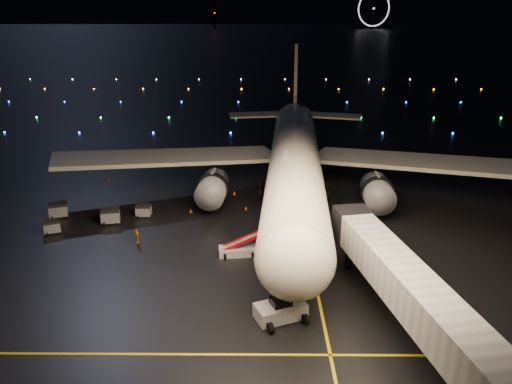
# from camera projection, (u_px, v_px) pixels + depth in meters

# --- Properties ---
(ground) EXTENTS (2000.00, 2000.00, 0.00)m
(ground) POSITION_uv_depth(u_px,v_px,m) (250.00, 50.00, 328.77)
(ground) COLOR black
(ground) RESTS_ON ground
(lane_centre) EXTENTS (0.25, 80.00, 0.02)m
(lane_centre) POSITION_uv_depth(u_px,v_px,m) (303.00, 222.00, 60.80)
(lane_centre) COLOR gold
(lane_centre) RESTS_ON ground
(lane_cross) EXTENTS (60.00, 0.25, 0.02)m
(lane_cross) POSITION_uv_depth(u_px,v_px,m) (104.00, 354.00, 37.41)
(lane_cross) COLOR gold
(lane_cross) RESTS_ON ground
(airliner) EXTENTS (69.65, 66.59, 18.63)m
(airliner) POSITION_uv_depth(u_px,v_px,m) (295.00, 128.00, 67.48)
(airliner) COLOR beige
(airliner) RESTS_ON ground
(pushback_tug) EXTENTS (4.68, 3.63, 1.98)m
(pushback_tug) POSITION_uv_depth(u_px,v_px,m) (281.00, 308.00, 41.41)
(pushback_tug) COLOR silver
(pushback_tug) RESTS_ON ground
(belt_loader) EXTENTS (6.08, 2.33, 2.87)m
(belt_loader) POSITION_uv_depth(u_px,v_px,m) (238.00, 243.00, 52.16)
(belt_loader) COLOR silver
(belt_loader) RESTS_ON ground
(crew_c) EXTENTS (0.92, 1.01, 1.65)m
(crew_c) POSITION_uv_depth(u_px,v_px,m) (137.00, 236.00, 55.14)
(crew_c) COLOR orange
(crew_c) RESTS_ON ground
(safety_cone_0) EXTENTS (0.46, 0.46, 0.46)m
(safety_cone_0) POSITION_uv_depth(u_px,v_px,m) (246.00, 208.00, 64.68)
(safety_cone_0) COLOR #FC5B14
(safety_cone_0) RESTS_ON ground
(safety_cone_1) EXTENTS (0.52, 0.52, 0.52)m
(safety_cone_1) POSITION_uv_depth(u_px,v_px,m) (234.00, 193.00, 69.92)
(safety_cone_1) COLOR #FC5B14
(safety_cone_1) RESTS_ON ground
(safety_cone_2) EXTENTS (0.47, 0.47, 0.45)m
(safety_cone_2) POSITION_uv_depth(u_px,v_px,m) (191.00, 210.00, 63.83)
(safety_cone_2) COLOR #FC5B14
(safety_cone_2) RESTS_ON ground
(safety_cone_3) EXTENTS (0.61, 0.61, 0.55)m
(safety_cone_3) POSITION_uv_depth(u_px,v_px,m) (109.00, 180.00, 75.06)
(safety_cone_3) COLOR #FC5B14
(safety_cone_3) RESTS_ON ground
(ferris_wheel) EXTENTS (49.33, 16.80, 52.00)m
(ferris_wheel) POSITION_uv_depth(u_px,v_px,m) (374.00, 10.00, 713.52)
(ferris_wheel) COLOR black
(ferris_wheel) RESTS_ON ground
(radio_mast) EXTENTS (1.80, 1.80, 64.00)m
(radio_mast) POSITION_uv_depth(u_px,v_px,m) (214.00, 6.00, 731.83)
(radio_mast) COLOR black
(radio_mast) RESTS_ON ground
(taxiway_lights) EXTENTS (164.00, 92.00, 0.36)m
(taxiway_lights) POSITION_uv_depth(u_px,v_px,m) (237.00, 98.00, 146.36)
(taxiway_lights) COLOR black
(taxiway_lights) RESTS_ON ground
(baggage_cart_0) EXTENTS (1.81, 1.27, 1.54)m
(baggage_cart_0) POSITION_uv_depth(u_px,v_px,m) (144.00, 211.00, 62.27)
(baggage_cart_0) COLOR gray
(baggage_cart_0) RESTS_ON ground
(baggage_cart_1) EXTENTS (2.46, 1.96, 1.86)m
(baggage_cart_1) POSITION_uv_depth(u_px,v_px,m) (110.00, 216.00, 60.26)
(baggage_cart_1) COLOR gray
(baggage_cart_1) RESTS_ON ground
(baggage_cart_2) EXTENTS (2.54, 2.13, 1.85)m
(baggage_cart_2) POSITION_uv_depth(u_px,v_px,m) (58.00, 210.00, 62.05)
(baggage_cart_2) COLOR gray
(baggage_cart_2) RESTS_ON ground
(baggage_cart_3) EXTENTS (2.18, 1.91, 1.54)m
(baggage_cart_3) POSITION_uv_depth(u_px,v_px,m) (52.00, 227.00, 57.63)
(baggage_cart_3) COLOR gray
(baggage_cart_3) RESTS_ON ground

